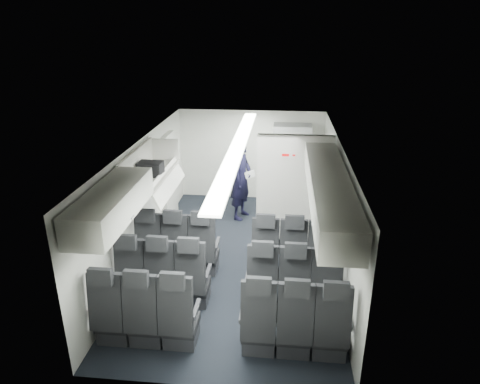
% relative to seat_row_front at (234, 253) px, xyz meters
% --- Properties ---
extents(cabin_shell, '(3.41, 6.01, 2.16)m').
position_rel_seat_row_front_xyz_m(cabin_shell, '(0.00, 0.53, 0.72)').
color(cabin_shell, black).
rests_on(cabin_shell, ground).
extents(seat_row_front, '(3.33, 0.56, 1.24)m').
position_rel_seat_row_front_xyz_m(seat_row_front, '(0.00, 0.00, 0.00)').
color(seat_row_front, black).
rests_on(seat_row_front, cabin_shell).
extents(seat_row_mid, '(3.33, 0.56, 1.24)m').
position_rel_seat_row_front_xyz_m(seat_row_mid, '(0.00, -0.90, 0.00)').
color(seat_row_mid, black).
rests_on(seat_row_mid, cabin_shell).
extents(seat_row_rear, '(3.33, 0.56, 1.24)m').
position_rel_seat_row_front_xyz_m(seat_row_rear, '(0.00, -1.80, 0.00)').
color(seat_row_rear, black).
rests_on(seat_row_rear, cabin_shell).
extents(overhead_bin_left_rear, '(0.53, 1.80, 0.40)m').
position_rel_seat_row_front_xyz_m(overhead_bin_left_rear, '(-1.40, -1.47, 1.46)').
color(overhead_bin_left_rear, silver).
rests_on(overhead_bin_left_rear, cabin_shell).
extents(overhead_bin_left_front_open, '(0.64, 1.70, 0.72)m').
position_rel_seat_row_front_xyz_m(overhead_bin_left_front_open, '(-1.44, 0.28, 1.33)').
color(overhead_bin_left_front_open, '#9E9E93').
rests_on(overhead_bin_left_front_open, cabin_shell).
extents(overhead_bin_right_rear, '(0.53, 1.80, 0.40)m').
position_rel_seat_row_front_xyz_m(overhead_bin_right_rear, '(1.40, -1.47, 1.46)').
color(overhead_bin_right_rear, silver).
rests_on(overhead_bin_right_rear, cabin_shell).
extents(overhead_bin_right_front, '(0.53, 1.70, 0.40)m').
position_rel_seat_row_front_xyz_m(overhead_bin_right_front, '(1.40, 0.28, 1.46)').
color(overhead_bin_right_front, silver).
rests_on(overhead_bin_right_front, cabin_shell).
extents(bulkhead_partition, '(1.40, 0.15, 2.13)m').
position_rel_seat_row_front_xyz_m(bulkhead_partition, '(0.98, 1.33, 0.67)').
color(bulkhead_partition, silver).
rests_on(bulkhead_partition, cabin_shell).
extents(galley_unit, '(0.85, 0.52, 1.90)m').
position_rel_seat_row_front_xyz_m(galley_unit, '(0.95, 3.25, 0.55)').
color(galley_unit, '#939399').
rests_on(galley_unit, cabin_shell).
extents(boarding_door, '(0.12, 1.27, 1.86)m').
position_rel_seat_row_front_xyz_m(boarding_door, '(-1.64, 2.09, 0.55)').
color(boarding_door, silver).
rests_on(boarding_door, cabin_shell).
extents(flight_attendant, '(0.60, 0.75, 1.78)m').
position_rel_seat_row_front_xyz_m(flight_attendant, '(-0.12, 2.35, 0.49)').
color(flight_attendant, black).
rests_on(flight_attendant, ground).
extents(carry_on_bag, '(0.40, 0.29, 0.24)m').
position_rel_seat_row_front_xyz_m(carry_on_bag, '(-1.40, 0.21, 1.38)').
color(carry_on_bag, black).
rests_on(carry_on_bag, overhead_bin_left_front_open).
extents(papers, '(0.21, 0.07, 0.15)m').
position_rel_seat_row_front_xyz_m(papers, '(0.07, 2.30, 0.61)').
color(papers, white).
rests_on(papers, flight_attendant).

